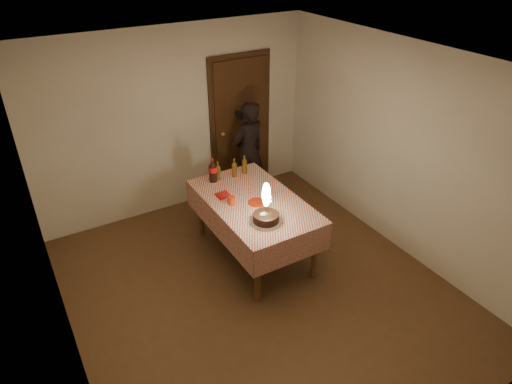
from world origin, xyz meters
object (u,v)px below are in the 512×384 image
at_px(clear_cup, 265,195).
at_px(cola_bottle, 213,171).
at_px(dining_table, 254,208).
at_px(red_cup, 231,200).
at_px(photographer, 249,152).
at_px(amber_bottle_left, 218,171).
at_px(birthday_cake, 266,213).
at_px(amber_bottle_right, 244,165).
at_px(amber_bottle_mid, 234,168).
at_px(red_plate, 257,202).

relative_size(clear_cup, cola_bottle, 0.28).
bearing_deg(dining_table, clear_cup, -7.38).
height_order(red_cup, clear_cup, red_cup).
bearing_deg(red_cup, clear_cup, -11.27).
relative_size(clear_cup, photographer, 0.06).
xyz_separation_m(red_cup, amber_bottle_left, (0.13, 0.62, 0.07)).
distance_m(birthday_cake, amber_bottle_right, 1.16).
xyz_separation_m(dining_table, clear_cup, (0.15, -0.02, 0.15)).
xyz_separation_m(clear_cup, cola_bottle, (-0.36, 0.69, 0.11)).
xyz_separation_m(dining_table, amber_bottle_right, (0.24, 0.66, 0.23)).
relative_size(birthday_cake, photographer, 0.32).
distance_m(birthday_cake, cola_bottle, 1.13).
bearing_deg(clear_cup, birthday_cake, -120.60).
relative_size(cola_bottle, amber_bottle_mid, 1.25).
relative_size(dining_table, birthday_cake, 3.52).
bearing_deg(clear_cup, photographer, 68.74).
height_order(cola_bottle, amber_bottle_left, cola_bottle).
bearing_deg(dining_table, photographer, 62.83).
bearing_deg(clear_cup, dining_table, 172.62).
bearing_deg(amber_bottle_right, amber_bottle_mid, -175.11).
xyz_separation_m(cola_bottle, amber_bottle_right, (0.45, -0.01, -0.03)).
distance_m(cola_bottle, amber_bottle_mid, 0.30).
xyz_separation_m(dining_table, cola_bottle, (-0.21, 0.67, 0.26)).
relative_size(dining_table, amber_bottle_left, 6.75).
bearing_deg(birthday_cake, red_plate, 73.28).
relative_size(dining_table, amber_bottle_mid, 6.75).
relative_size(red_plate, photographer, 0.14).
xyz_separation_m(red_cup, amber_bottle_mid, (0.35, 0.58, 0.07)).
height_order(birthday_cake, clear_cup, birthday_cake).
bearing_deg(photographer, amber_bottle_right, -124.08).
relative_size(birthday_cake, red_plate, 2.22).
height_order(birthday_cake, amber_bottle_left, birthday_cake).
bearing_deg(amber_bottle_right, clear_cup, -97.98).
xyz_separation_m(red_cup, photographer, (0.91, 1.18, -0.08)).
relative_size(amber_bottle_mid, photographer, 0.16).
xyz_separation_m(red_plate, amber_bottle_left, (-0.14, 0.75, 0.11)).
bearing_deg(red_cup, amber_bottle_left, 77.71).
distance_m(dining_table, amber_bottle_mid, 0.69).
bearing_deg(red_cup, birthday_cake, -72.64).
bearing_deg(amber_bottle_left, amber_bottle_mid, -9.57).
bearing_deg(amber_bottle_mid, clear_cup, -84.54).
height_order(red_plate, photographer, photographer).
xyz_separation_m(birthday_cake, clear_cup, (0.26, 0.43, -0.07)).
bearing_deg(photographer, red_plate, -115.74).
relative_size(birthday_cake, clear_cup, 5.43).
bearing_deg(cola_bottle, amber_bottle_mid, -5.53).
distance_m(clear_cup, amber_bottle_right, 0.69).
bearing_deg(clear_cup, red_plate, -161.53).
distance_m(dining_table, amber_bottle_right, 0.74).
relative_size(dining_table, red_cup, 17.20).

